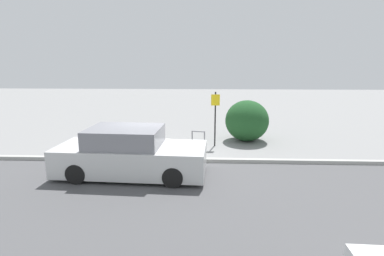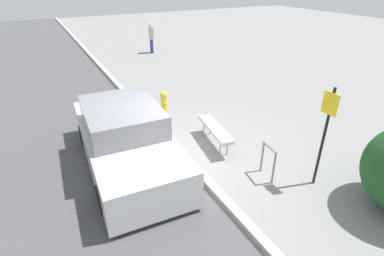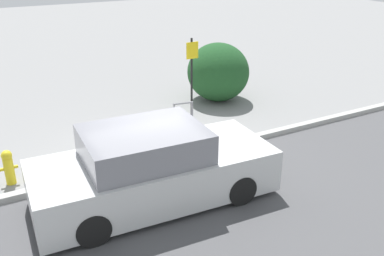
# 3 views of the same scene
# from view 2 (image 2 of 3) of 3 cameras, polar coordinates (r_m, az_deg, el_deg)

# --- Properties ---
(ground_plane) EXTENTS (60.00, 60.00, 0.00)m
(ground_plane) POSITION_cam_2_polar(r_m,az_deg,el_deg) (7.68, -1.07, -6.35)
(ground_plane) COLOR gray
(curb) EXTENTS (60.00, 0.20, 0.13)m
(curb) POSITION_cam_2_polar(r_m,az_deg,el_deg) (7.64, -1.08, -5.95)
(curb) COLOR #A8A8A3
(curb) RESTS_ON ground_plane
(bench) EXTENTS (1.76, 0.62, 0.54)m
(bench) POSITION_cam_2_polar(r_m,az_deg,el_deg) (8.19, 4.43, -0.20)
(bench) COLOR #99999E
(bench) RESTS_ON ground_plane
(bike_rack) EXTENTS (0.55, 0.14, 0.83)m
(bike_rack) POSITION_cam_2_polar(r_m,az_deg,el_deg) (7.08, 14.33, -5.68)
(bike_rack) COLOR gray
(bike_rack) RESTS_ON ground_plane
(sign_post) EXTENTS (0.36, 0.08, 2.30)m
(sign_post) POSITION_cam_2_polar(r_m,az_deg,el_deg) (6.80, 24.03, -0.26)
(sign_post) COLOR black
(sign_post) RESTS_ON ground_plane
(fire_hydrant) EXTENTS (0.36, 0.22, 0.77)m
(fire_hydrant) POSITION_cam_2_polar(r_m,az_deg,el_deg) (10.15, -5.38, 5.00)
(fire_hydrant) COLOR gold
(fire_hydrant) RESTS_ON ground_plane
(pedestrian) EXTENTS (0.41, 0.27, 1.69)m
(pedestrian) POSITION_cam_2_polar(r_m,az_deg,el_deg) (18.42, -7.78, 16.77)
(pedestrian) COLOR navy
(pedestrian) RESTS_ON ground_plane
(parked_car_near) EXTENTS (4.70, 2.10, 1.52)m
(parked_car_near) POSITION_cam_2_polar(r_m,az_deg,el_deg) (7.43, -12.52, -2.15)
(parked_car_near) COLOR black
(parked_car_near) RESTS_ON ground_plane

